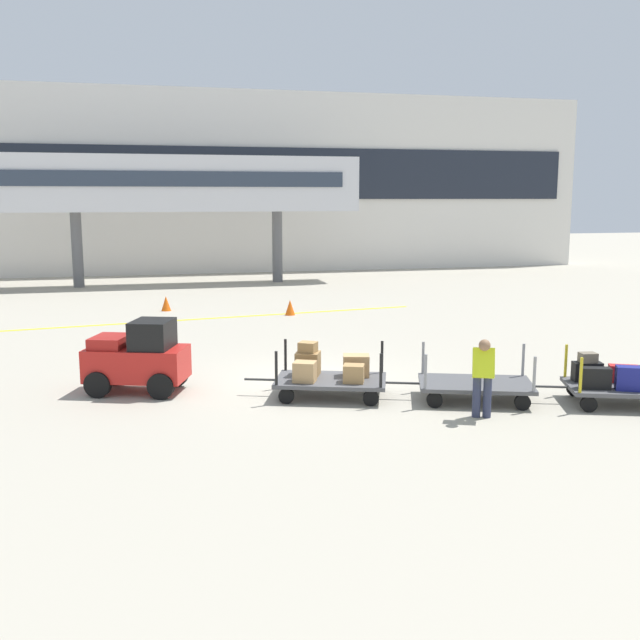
# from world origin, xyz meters

# --- Properties ---
(ground_plane) EXTENTS (120.00, 120.00, 0.00)m
(ground_plane) POSITION_xyz_m (0.00, 0.00, 0.00)
(ground_plane) COLOR #A8A08E
(apron_lead_line) EXTENTS (20.14, 2.98, 0.01)m
(apron_lead_line) POSITION_xyz_m (-3.80, 9.11, 0.00)
(apron_lead_line) COLOR yellow
(apron_lead_line) RESTS_ON ground_plane
(terminal_building) EXTENTS (44.45, 2.51, 9.90)m
(terminal_building) POSITION_xyz_m (0.00, 25.98, 4.96)
(terminal_building) COLOR silver
(terminal_building) RESTS_ON ground_plane
(jet_bridge) EXTENTS (19.27, 3.00, 6.08)m
(jet_bridge) POSITION_xyz_m (-3.47, 19.99, 4.74)
(jet_bridge) COLOR silver
(jet_bridge) RESTS_ON ground_plane
(baggage_tug) EXTENTS (2.35, 1.80, 1.58)m
(baggage_tug) POSITION_xyz_m (-3.75, -0.02, 0.75)
(baggage_tug) COLOR red
(baggage_tug) RESTS_ON ground_plane
(baggage_cart_lead) EXTENTS (3.07, 2.08, 1.12)m
(baggage_cart_lead) POSITION_xyz_m (0.15, -1.35, 0.51)
(baggage_cart_lead) COLOR #4C4C4F
(baggage_cart_lead) RESTS_ON ground_plane
(baggage_cart_middle) EXTENTS (3.07, 2.08, 1.10)m
(baggage_cart_middle) POSITION_xyz_m (3.00, -2.40, 0.35)
(baggage_cart_middle) COLOR #4C4C4F
(baggage_cart_middle) RESTS_ON ground_plane
(baggage_cart_tail) EXTENTS (3.07, 2.08, 1.10)m
(baggage_cart_tail) POSITION_xyz_m (5.73, -3.33, 0.49)
(baggage_cart_tail) COLOR #4C4C4F
(baggage_cart_tail) RESTS_ON ground_plane
(baggage_handler) EXTENTS (0.53, 0.54, 1.56)m
(baggage_handler) POSITION_xyz_m (2.59, -3.55, 0.87)
(baggage_handler) COLOR #2D334C
(baggage_handler) RESTS_ON ground_plane
(safety_cone_near) EXTENTS (0.36, 0.36, 0.55)m
(safety_cone_near) POSITION_xyz_m (1.50, 9.53, 0.28)
(safety_cone_near) COLOR #EA590F
(safety_cone_near) RESTS_ON ground_plane
(safety_cone_far) EXTENTS (0.36, 0.36, 0.55)m
(safety_cone_far) POSITION_xyz_m (-2.77, 11.61, 0.28)
(safety_cone_far) COLOR #EA590F
(safety_cone_far) RESTS_ON ground_plane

